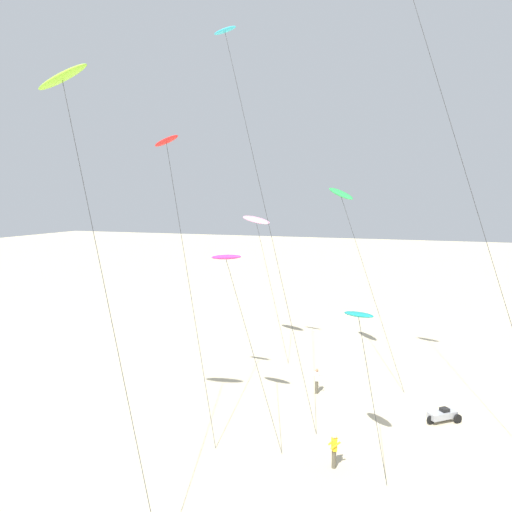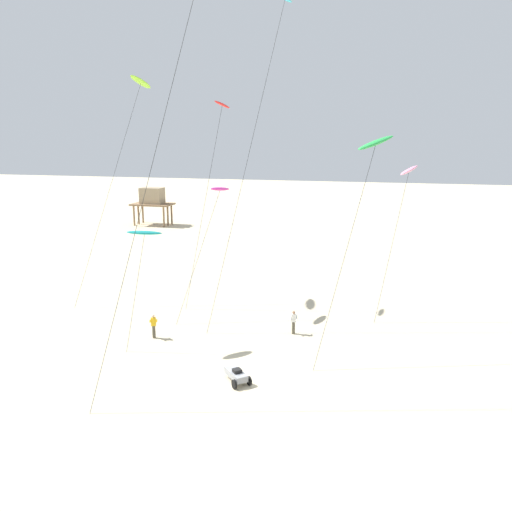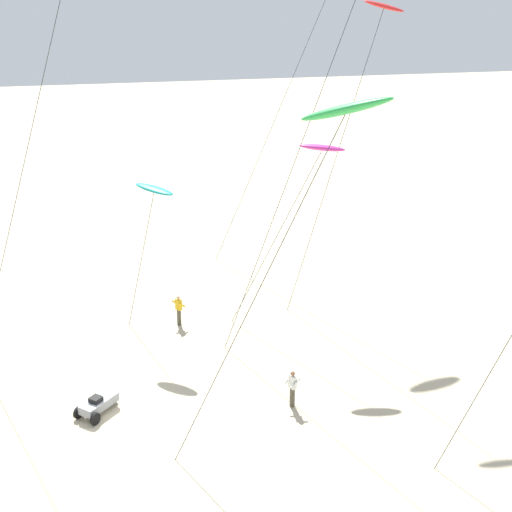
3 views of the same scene
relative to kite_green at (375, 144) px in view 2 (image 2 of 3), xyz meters
The scene contains 12 objects.
ground_plane 16.01m from the kite_green, 133.11° to the right, with size 260.00×260.00×0.00m, color beige.
kite_green is the anchor object (origin of this frame).
kite_teal 15.39m from the kite_green, 165.36° to the right, with size 2.20×2.61×7.76m.
kite_pink 7.97m from the kite_green, 72.12° to the left, with size 2.82×4.85×11.49m.
kite_magenta 12.56m from the kite_green, 160.46° to the left, with size 2.89×5.12×9.82m.
kite_lime 21.44m from the kite_green, 157.85° to the left, with size 4.15×7.86×18.36m.
kite_cyan 12.64m from the kite_green, 141.65° to the left, with size 4.44×7.90×23.14m.
kite_red 14.30m from the kite_green, 149.57° to the left, with size 2.67×4.74×16.25m.
kite_flyer_nearest 13.08m from the kite_green, behind, with size 0.64×0.62×1.67m.
kite_flyer_middle 18.74m from the kite_green, 169.37° to the right, with size 0.70×0.69×1.67m.
stilt_house 52.61m from the kite_green, 130.75° to the left, with size 6.13×3.67×5.75m.
beach_buggy 16.10m from the kite_green, 132.37° to the right, with size 1.87×1.94×0.82m.
Camera 2 is at (7.14, -25.95, 13.51)m, focal length 35.95 mm.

